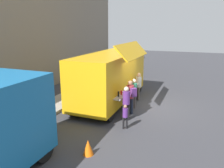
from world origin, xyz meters
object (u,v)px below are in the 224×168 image
object	(u,v)px
customer_front_ordering	(134,91)
child_near_queue	(125,115)
trash_bin	(101,76)
customer_extra_browsing	(139,84)
customer_mid_with_backpack	(131,94)
customer_rear_waiting	(126,100)
traffic_cone_orange	(88,147)
food_truck_main	(111,76)

from	to	relation	value
customer_front_ordering	child_near_queue	world-z (taller)	customer_front_ordering
trash_bin	customer_extra_browsing	distance (m)	4.82
customer_front_ordering	customer_mid_with_backpack	bearing A→B (deg)	110.83
trash_bin	child_near_queue	size ratio (longest dim) A/B	0.96
customer_rear_waiting	traffic_cone_orange	bearing A→B (deg)	137.85
food_truck_main	customer_rear_waiting	distance (m)	2.80
child_near_queue	trash_bin	bearing A→B (deg)	-0.68
customer_extra_browsing	child_near_queue	bearing A→B (deg)	70.53
food_truck_main	trash_bin	size ratio (longest dim) A/B	6.30
customer_extra_browsing	customer_mid_with_backpack	bearing A→B (deg)	68.94
child_near_queue	food_truck_main	bearing A→B (deg)	-0.31
trash_bin	customer_extra_browsing	xyz separation A→B (m)	(-3.04, -3.71, 0.46)
trash_bin	customer_mid_with_backpack	distance (m)	6.72
food_truck_main	customer_rear_waiting	size ratio (longest dim) A/B	4.01
customer_front_ordering	customer_mid_with_backpack	size ratio (longest dim) A/B	0.95
traffic_cone_orange	customer_front_ordering	distance (m)	4.85
customer_rear_waiting	customer_mid_with_backpack	bearing A→B (deg)	-34.76
traffic_cone_orange	customer_front_ordering	bearing A→B (deg)	-2.97
trash_bin	customer_mid_with_backpack	xyz separation A→B (m)	(-5.43, -3.91, 0.54)
food_truck_main	customer_rear_waiting	bearing A→B (deg)	-143.15
traffic_cone_orange	customer_front_ordering	xyz separation A→B (m)	(4.79, -0.25, 0.70)
food_truck_main	child_near_queue	world-z (taller)	food_truck_main
trash_bin	child_near_queue	bearing A→B (deg)	-149.51
food_truck_main	customer_mid_with_backpack	xyz separation A→B (m)	(-1.44, -1.59, -0.48)
traffic_cone_orange	customer_mid_with_backpack	xyz separation A→B (m)	(4.02, -0.31, 0.78)
trash_bin	customer_rear_waiting	world-z (taller)	customer_rear_waiting
food_truck_main	customer_rear_waiting	world-z (taller)	food_truck_main
customer_front_ordering	customer_rear_waiting	distance (m)	1.55
customer_mid_with_backpack	customer_rear_waiting	size ratio (longest dim) A/B	1.06
customer_rear_waiting	customer_extra_browsing	size ratio (longest dim) A/B	1.00
customer_front_ordering	customer_mid_with_backpack	distance (m)	0.78
customer_front_ordering	customer_rear_waiting	xyz separation A→B (m)	(-1.55, -0.08, -0.00)
customer_rear_waiting	child_near_queue	size ratio (longest dim) A/B	1.51
traffic_cone_orange	child_near_queue	world-z (taller)	child_near_queue
customer_mid_with_backpack	customer_rear_waiting	distance (m)	0.77
trash_bin	customer_rear_waiting	xyz separation A→B (m)	(-6.20, -3.93, 0.45)
trash_bin	food_truck_main	bearing A→B (deg)	-149.80
food_truck_main	child_near_queue	size ratio (longest dim) A/B	6.04
food_truck_main	customer_mid_with_backpack	bearing A→B (deg)	-131.45
customer_front_ordering	traffic_cone_orange	bearing A→B (deg)	103.52
customer_mid_with_backpack	trash_bin	bearing A→B (deg)	-17.39
customer_mid_with_backpack	child_near_queue	distance (m)	1.71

